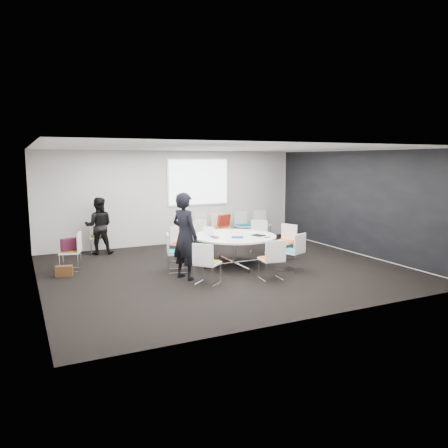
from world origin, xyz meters
name	(u,v)px	position (x,y,z in m)	size (l,w,h in m)	color
room_shell	(227,209)	(0.09, 0.00, 1.40)	(8.08, 7.08, 2.88)	black
conference_table	(234,244)	(0.40, 0.24, 0.51)	(2.01, 2.01, 0.73)	silver
projection_screen	(198,182)	(0.80, 3.46, 1.85)	(1.90, 0.03, 1.35)	white
chair_ring_a	(285,248)	(1.89, 0.28, 0.28)	(0.60, 0.61, 0.88)	silver
chair_ring_b	(258,243)	(1.62, 1.21, 0.28)	(0.64, 0.64, 0.88)	silver
chair_ring_c	(204,243)	(0.27, 1.82, 0.28)	(0.55, 0.54, 0.88)	silver
chair_ring_d	(182,250)	(-0.59, 1.22, 0.28)	(0.63, 0.63, 0.88)	silver
chair_ring_e	(177,260)	(-1.07, 0.26, 0.28)	(0.55, 0.56, 0.88)	silver
chair_ring_f	(207,271)	(-0.85, -1.00, 0.28)	(0.64, 0.64, 0.88)	silver
chair_ring_g	(271,267)	(0.52, -1.27, 0.28)	(0.51, 0.50, 0.88)	silver
chair_ring_h	(292,259)	(1.36, -0.81, 0.28)	(0.60, 0.59, 0.88)	silver
chair_back_a	(187,236)	(0.29, 3.12, 0.28)	(0.53, 0.52, 0.88)	silver
chair_back_b	(204,234)	(0.85, 3.16, 0.28)	(0.56, 0.56, 0.88)	silver
chair_back_c	(221,233)	(1.41, 3.16, 0.28)	(0.49, 0.48, 0.88)	silver
chair_back_d	(243,231)	(2.20, 3.13, 0.28)	(0.46, 0.45, 0.88)	silver
chair_back_e	(262,229)	(2.90, 3.17, 0.28)	(0.50, 0.49, 0.88)	silver
chair_spare_left	(71,259)	(-3.23, 1.38, 0.28)	(0.56, 0.57, 0.88)	silver
chair_person_back	(99,243)	(-2.31, 3.12, 0.28)	(0.53, 0.52, 0.88)	silver
person_main	(185,236)	(-1.10, -0.38, 0.93)	(0.68, 0.44, 1.86)	black
person_back	(99,226)	(-2.32, 2.95, 0.77)	(0.75, 0.58, 1.54)	black
laptop	(216,237)	(-0.11, 0.21, 0.74)	(0.33, 0.21, 0.03)	#333338
laptop_lid	(209,231)	(-0.22, 0.37, 0.86)	(0.30, 0.02, 0.22)	silver
notebook_black	(258,235)	(0.90, -0.04, 0.74)	(0.22, 0.30, 0.02)	black
tablet_folio	(237,237)	(0.33, -0.05, 0.74)	(0.26, 0.20, 0.03)	navy
papers_right	(253,232)	(1.01, 0.42, 0.73)	(0.30, 0.21, 0.00)	silver
papers_front	(257,234)	(1.02, 0.22, 0.73)	(0.30, 0.21, 0.00)	silver
cup	(236,232)	(0.54, 0.40, 0.78)	(0.08, 0.08, 0.09)	white
phone	(267,237)	(0.98, -0.32, 0.73)	(0.14, 0.07, 0.01)	black
maroon_bag	(70,244)	(-3.24, 1.39, 0.62)	(0.40, 0.14, 0.28)	#451229
brown_bag	(64,271)	(-3.44, 0.92, 0.12)	(0.36, 0.16, 0.24)	#4A2F17
red_jacket	(224,220)	(1.41, 2.94, 0.70)	(0.44, 0.10, 0.35)	#A72414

